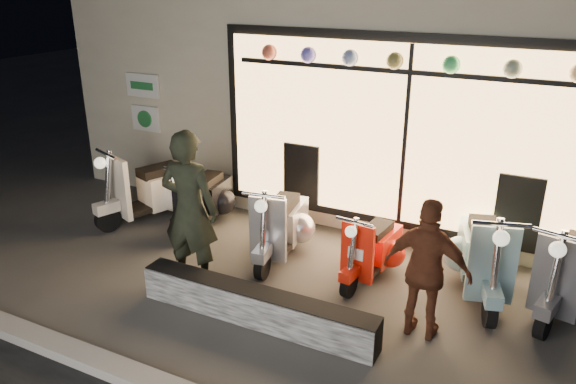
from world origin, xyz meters
The scene contains 11 objects.
ground centered at (0.00, 0.00, 0.00)m, with size 40.00×40.00×0.00m, color #383533.
shop_building centered at (0.00, 4.98, 2.10)m, with size 10.20×6.23×4.20m.
graffiti_barrier centered at (-0.03, -0.65, 0.20)m, with size 2.77×0.28×0.40m, color black.
scooter_silver centered at (-0.54, 0.97, 0.43)m, with size 0.62×1.50×1.06m.
scooter_red centered at (0.77, 0.95, 0.37)m, with size 0.50×1.29×0.91m.
scooter_black centered at (-2.01, 1.32, 0.41)m, with size 0.56×1.44×1.03m.
scooter_cream centered at (-2.82, 1.17, 0.46)m, with size 0.89×1.59×1.15m.
scooter_blue centered at (2.02, 1.22, 0.46)m, with size 0.80×1.60×1.14m.
scooter_grey centered at (2.97, 1.24, 0.45)m, with size 0.73×1.57×1.12m.
man centered at (-1.14, -0.24, 0.97)m, with size 0.71×0.46×1.94m, color black.
woman centered at (1.64, -0.06, 0.77)m, with size 0.90×0.37×1.53m, color brown.
Camera 1 is at (2.62, -5.14, 3.57)m, focal length 35.00 mm.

